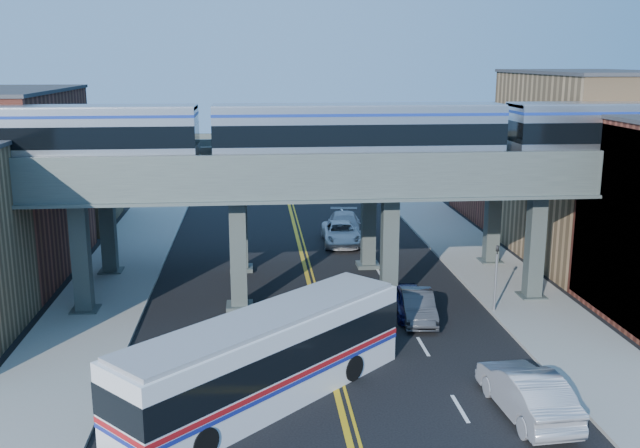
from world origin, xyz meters
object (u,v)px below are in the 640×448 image
object	(u,v)px
car_lane_a	(410,302)
car_parked_curb	(527,392)
car_lane_c	(341,233)
transit_train	(358,134)
transit_bus	(266,360)
traffic_signal	(496,271)
car_lane_b	(418,306)
car_lane_d	(344,226)
stop_sign	(330,306)

from	to	relation	value
car_lane_a	car_parked_curb	size ratio (longest dim) A/B	0.78
car_lane_c	car_lane_a	bearing A→B (deg)	-81.34
transit_train	transit_bus	bearing A→B (deg)	-115.22
car_lane_a	car_lane_c	size ratio (longest dim) A/B	0.77
car_lane_a	car_parked_curb	xyz separation A→B (m)	(2.01, -10.79, 0.17)
traffic_signal	car_lane_a	bearing A→B (deg)	178.06
transit_bus	car_lane_b	world-z (taller)	transit_bus
traffic_signal	car_lane_d	bearing A→B (deg)	108.82
stop_sign	car_lane_d	world-z (taller)	stop_sign
car_lane_d	car_parked_curb	distance (m)	27.67
transit_train	transit_bus	world-z (taller)	transit_train
car_lane_d	car_lane_b	bearing A→B (deg)	-78.48
car_lane_a	car_lane_b	size ratio (longest dim) A/B	0.95
stop_sign	car_lane_b	distance (m)	5.38
car_lane_a	car_lane_c	bearing A→B (deg)	99.98
car_lane_b	car_lane_a	bearing A→B (deg)	110.90
transit_train	car_lane_c	bearing A→B (deg)	86.57
stop_sign	car_lane_c	world-z (taller)	stop_sign
stop_sign	car_lane_d	size ratio (longest dim) A/B	0.44
stop_sign	car_lane_c	size ratio (longest dim) A/B	0.47
car_parked_curb	car_lane_b	bearing A→B (deg)	-83.73
stop_sign	car_lane_a	size ratio (longest dim) A/B	0.61
transit_train	car_lane_b	world-z (taller)	transit_train
car_lane_a	car_lane_b	bearing A→B (deg)	-71.76
stop_sign	transit_bus	xyz separation A→B (m)	(-3.09, -5.69, -0.03)
transit_train	car_parked_curb	size ratio (longest dim) A/B	8.32
transit_train	car_lane_a	distance (m)	9.04
car_lane_c	car_parked_curb	world-z (taller)	car_parked_curb
car_lane_b	car_lane_c	xyz separation A→B (m)	(-1.98, 15.51, 0.03)
stop_sign	car_lane_d	distance (m)	20.10
transit_bus	car_lane_c	world-z (taller)	transit_bus
car_lane_d	stop_sign	bearing A→B (deg)	-92.59
traffic_signal	car_lane_b	distance (m)	4.52
transit_bus	traffic_signal	bearing A→B (deg)	-7.17
car_lane_d	car_parked_curb	world-z (taller)	car_parked_curb
car_lane_b	car_lane_d	xyz separation A→B (m)	(-1.54, 17.42, 0.13)
traffic_signal	car_lane_d	distance (m)	17.83
car_lane_c	car_lane_b	bearing A→B (deg)	-80.93
transit_train	car_parked_curb	bearing A→B (deg)	-70.14
transit_bus	transit_train	bearing A→B (deg)	21.68
transit_bus	car_lane_d	distance (m)	26.29
car_lane_a	traffic_signal	bearing A→B (deg)	1.16
transit_bus	car_parked_curb	xyz separation A→B (m)	(9.60, -1.96, -0.82)
traffic_signal	car_parked_curb	xyz separation A→B (m)	(-2.39, -10.65, -1.40)
transit_bus	car_lane_a	bearing A→B (deg)	6.24
car_parked_curb	stop_sign	bearing A→B (deg)	-53.53
car_lane_b	traffic_signal	bearing A→B (deg)	13.84
car_lane_a	transit_bus	bearing A→B (deg)	-127.56
stop_sign	transit_bus	distance (m)	6.48
car_lane_c	car_lane_d	distance (m)	1.97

